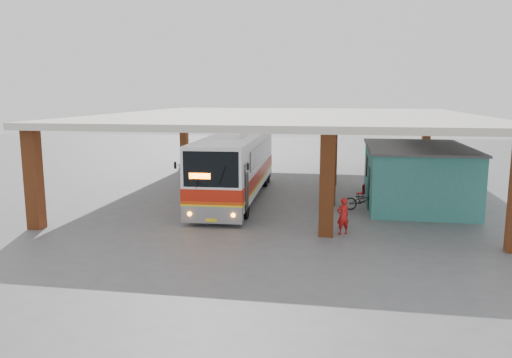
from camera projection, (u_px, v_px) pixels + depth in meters
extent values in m
plane|color=#515154|center=(265.00, 215.00, 24.14)|extent=(90.00, 90.00, 0.00)
cube|color=#964820|center=(327.00, 184.00, 20.36)|extent=(0.60, 0.60, 4.35)
cube|color=#964820|center=(330.00, 164.00, 26.19)|extent=(0.60, 0.60, 4.35)
cube|color=#964820|center=(333.00, 151.00, 32.02)|extent=(0.60, 0.60, 4.35)
cube|color=#964820|center=(34.00, 179.00, 21.46)|extent=(0.60, 0.60, 4.35)
cube|color=#964820|center=(184.00, 138.00, 41.87)|extent=(0.60, 0.60, 4.35)
cube|color=#964820|center=(426.00, 141.00, 38.62)|extent=(0.60, 0.60, 4.35)
cube|color=beige|center=(290.00, 116.00, 29.61)|extent=(21.00, 23.00, 0.30)
cube|color=#2F7777|center=(416.00, 176.00, 26.52)|extent=(5.00, 8.00, 3.00)
cube|color=#4D4D4D|center=(417.00, 147.00, 26.26)|extent=(5.20, 8.20, 0.12)
cube|color=#143935|center=(369.00, 188.00, 25.56)|extent=(0.08, 0.95, 2.10)
cube|color=black|center=(366.00, 165.00, 28.35)|extent=(0.08, 1.20, 1.00)
cube|color=black|center=(366.00, 165.00, 28.35)|extent=(0.04, 1.30, 1.10)
cube|color=white|center=(236.00, 162.00, 27.79)|extent=(3.21, 13.02, 3.02)
cube|color=white|center=(232.00, 135.00, 26.47)|extent=(1.42, 3.28, 0.27)
cube|color=gray|center=(212.00, 214.00, 21.91)|extent=(2.73, 0.54, 0.75)
cube|color=#B81D0C|center=(236.00, 173.00, 27.89)|extent=(3.25, 13.03, 0.54)
cube|color=#D23D0B|center=(236.00, 179.00, 27.95)|extent=(3.25, 13.03, 0.14)
cube|color=yellow|center=(236.00, 181.00, 27.97)|extent=(3.25, 13.03, 0.11)
cube|color=black|center=(211.00, 169.00, 21.42)|extent=(2.44, 0.20, 1.56)
cube|color=black|center=(215.00, 151.00, 28.72)|extent=(0.44, 9.69, 0.97)
cube|color=black|center=(262.00, 151.00, 28.37)|extent=(0.44, 9.69, 0.97)
cube|color=#FF5905|center=(200.00, 176.00, 21.47)|extent=(0.92, 0.09, 0.24)
sphere|color=orange|center=(190.00, 214.00, 21.81)|extent=(0.19, 0.19, 0.19)
sphere|color=orange|center=(233.00, 215.00, 21.56)|extent=(0.19, 0.19, 0.19)
cube|color=yellow|center=(211.00, 220.00, 21.72)|extent=(0.49, 0.05, 0.13)
cylinder|color=black|center=(196.00, 206.00, 23.77)|extent=(0.39, 1.09, 1.08)
cylinder|color=black|center=(245.00, 207.00, 23.48)|extent=(0.39, 1.09, 1.08)
cylinder|color=black|center=(228.00, 177.00, 31.88)|extent=(0.39, 1.09, 1.08)
cylinder|color=black|center=(264.00, 178.00, 31.58)|extent=(0.39, 1.09, 1.08)
cylinder|color=black|center=(232.00, 174.00, 33.25)|extent=(0.39, 1.09, 1.08)
cylinder|color=black|center=(267.00, 175.00, 32.95)|extent=(0.39, 1.09, 1.08)
imported|color=black|center=(363.00, 201.00, 25.14)|extent=(1.93, 0.77, 1.00)
imported|color=red|center=(343.00, 216.00, 20.79)|extent=(0.67, 0.60, 1.55)
cube|color=red|center=(361.00, 193.00, 28.43)|extent=(0.49, 0.49, 0.05)
cube|color=red|center=(363.00, 189.00, 28.31)|extent=(0.17, 0.37, 0.55)
cylinder|color=black|center=(357.00, 196.00, 28.39)|extent=(0.03, 0.03, 0.18)
cylinder|color=black|center=(362.00, 196.00, 28.24)|extent=(0.03, 0.03, 0.18)
cylinder|color=black|center=(359.00, 195.00, 28.66)|extent=(0.03, 0.03, 0.18)
cylinder|color=black|center=(364.00, 195.00, 28.51)|extent=(0.03, 0.03, 0.18)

